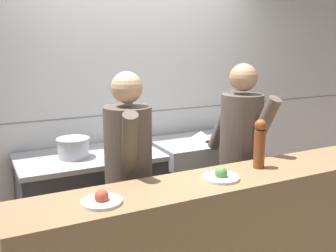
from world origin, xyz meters
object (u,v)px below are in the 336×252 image
(mixing_bowl_steel, at_px, (201,134))
(chefs_knife, at_px, (218,141))
(plated_dish_appetiser, at_px, (221,176))
(stock_pot, at_px, (73,147))
(pepper_mill, at_px, (260,143))
(chef_head_cook, at_px, (129,175))
(oven_range, at_px, (91,203))
(chef_sous, at_px, (240,155))
(plated_dish_main, at_px, (102,200))

(mixing_bowl_steel, xyz_separation_m, chefs_knife, (0.07, -0.19, -0.03))
(chefs_knife, xyz_separation_m, plated_dish_appetiser, (-0.71, -1.08, 0.10))
(stock_pot, xyz_separation_m, pepper_mill, (1.03, -1.12, 0.18))
(plated_dish_appetiser, bearing_deg, chefs_knife, 56.89)
(chefs_knife, bearing_deg, stock_pot, 175.44)
(mixing_bowl_steel, height_order, chef_head_cook, chef_head_cook)
(oven_range, height_order, chef_head_cook, chef_head_cook)
(plated_dish_appetiser, relative_size, chef_head_cook, 0.14)
(oven_range, xyz_separation_m, chef_sous, (1.08, -0.70, 0.49))
(mixing_bowl_steel, bearing_deg, stock_pot, -176.48)
(chefs_knife, bearing_deg, pepper_mill, -108.70)
(plated_dish_appetiser, distance_m, chef_sous, 0.76)
(plated_dish_appetiser, xyz_separation_m, chef_sous, (0.55, 0.52, -0.07))
(mixing_bowl_steel, bearing_deg, chefs_knife, -68.38)
(stock_pot, height_order, chef_sous, chef_sous)
(mixing_bowl_steel, distance_m, plated_dish_main, 1.93)
(stock_pot, relative_size, chefs_knife, 0.81)
(plated_dish_main, height_order, pepper_mill, pepper_mill)
(chefs_knife, height_order, plated_dish_appetiser, plated_dish_appetiser)
(oven_range, xyz_separation_m, plated_dish_main, (-0.27, -1.24, 0.55))
(oven_range, distance_m, plated_dish_main, 1.39)
(oven_range, relative_size, plated_dish_appetiser, 5.06)
(plated_dish_appetiser, xyz_separation_m, chef_head_cook, (-0.44, 0.51, -0.08))
(mixing_bowl_steel, xyz_separation_m, plated_dish_appetiser, (-0.63, -1.27, 0.07))
(oven_range, height_order, stock_pot, stock_pot)
(plated_dish_appetiser, bearing_deg, mixing_bowl_steel, 63.59)
(plated_dish_appetiser, bearing_deg, pepper_mill, 10.85)
(plated_dish_appetiser, bearing_deg, stock_pot, 119.07)
(oven_range, height_order, plated_dish_main, plated_dish_main)
(oven_range, bearing_deg, mixing_bowl_steel, 2.76)
(chef_head_cook, xyz_separation_m, chef_sous, (0.98, 0.01, 0.02))
(oven_range, height_order, mixing_bowl_steel, mixing_bowl_steel)
(mixing_bowl_steel, relative_size, plated_dish_main, 0.90)
(oven_range, xyz_separation_m, chef_head_cook, (0.09, -0.70, 0.47))
(chefs_knife, bearing_deg, plated_dish_appetiser, -123.11)
(pepper_mill, bearing_deg, plated_dish_appetiser, -169.15)
(oven_range, height_order, plated_dish_appetiser, plated_dish_appetiser)
(mixing_bowl_steel, bearing_deg, oven_range, -177.24)
(oven_range, bearing_deg, chefs_knife, -6.13)
(stock_pot, height_order, plated_dish_appetiser, plated_dish_appetiser)
(mixing_bowl_steel, bearing_deg, pepper_mill, -102.58)
(mixing_bowl_steel, bearing_deg, chef_head_cook, -144.53)
(mixing_bowl_steel, xyz_separation_m, plated_dish_main, (-1.43, -1.30, 0.07))
(plated_dish_main, bearing_deg, stock_pot, 83.51)
(chef_head_cook, bearing_deg, oven_range, 114.98)
(chef_sous, bearing_deg, pepper_mill, -123.14)
(stock_pot, bearing_deg, pepper_mill, -47.57)
(chef_head_cook, bearing_deg, plated_dish_main, -106.66)
(stock_pot, bearing_deg, chefs_knife, -4.56)
(pepper_mill, bearing_deg, chef_head_cook, 151.10)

